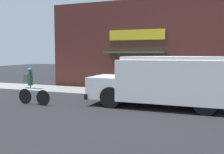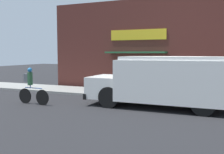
# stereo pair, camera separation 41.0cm
# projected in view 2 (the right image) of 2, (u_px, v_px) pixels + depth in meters

# --- Properties ---
(ground_plane) EXTENTS (70.00, 70.00, 0.00)m
(ground_plane) POSITION_uv_depth(u_px,v_px,m) (175.00, 102.00, 12.29)
(ground_plane) COLOR #232326
(sidewalk) EXTENTS (28.00, 2.50, 0.12)m
(sidewalk) POSITION_uv_depth(u_px,v_px,m) (179.00, 97.00, 13.43)
(sidewalk) COLOR gray
(sidewalk) RESTS_ON ground_plane
(storefront) EXTENTS (17.01, 1.01, 5.52)m
(storefront) POSITION_uv_depth(u_px,v_px,m) (184.00, 45.00, 14.69)
(storefront) COLOR #4C231E
(storefront) RESTS_ON ground_plane
(school_bus) EXTENTS (6.11, 2.69, 2.16)m
(school_bus) POSITION_uv_depth(u_px,v_px,m) (165.00, 81.00, 10.99)
(school_bus) COLOR white
(school_bus) RESTS_ON ground_plane
(cyclist) EXTENTS (1.70, 0.20, 1.65)m
(cyclist) POSITION_uv_depth(u_px,v_px,m) (31.00, 87.00, 11.81)
(cyclist) COLOR black
(cyclist) RESTS_ON ground_plane
(trash_bin) EXTENTS (0.58, 0.58, 0.78)m
(trash_bin) POSITION_uv_depth(u_px,v_px,m) (145.00, 85.00, 14.64)
(trash_bin) COLOR slate
(trash_bin) RESTS_ON sidewalk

